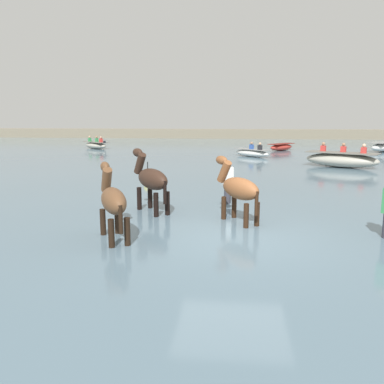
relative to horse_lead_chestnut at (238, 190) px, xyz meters
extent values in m
plane|color=#84755B|center=(-0.10, -1.26, -1.13)|extent=(120.00, 120.00, 0.00)
cube|color=slate|center=(-0.10, 8.74, -0.96)|extent=(90.00, 90.00, 0.33)
ellipsoid|color=brown|center=(0.04, -0.06, 0.05)|extent=(1.15, 1.35, 0.53)
cylinder|color=black|center=(-0.36, 0.22, -0.67)|extent=(0.12, 0.12, 0.91)
cylinder|color=black|center=(-0.10, 0.41, -0.67)|extent=(0.12, 0.12, 0.91)
cylinder|color=black|center=(0.19, -0.53, -0.67)|extent=(0.12, 0.12, 0.91)
cylinder|color=black|center=(0.45, -0.35, -0.67)|extent=(0.12, 0.12, 0.91)
cylinder|color=brown|center=(-0.37, 0.51, 0.38)|extent=(0.46, 0.52, 0.61)
ellipsoid|color=brown|center=(-0.44, 0.62, 0.66)|extent=(0.42, 0.48, 0.23)
cylinder|color=black|center=(0.41, -0.57, -0.20)|extent=(0.09, 0.09, 0.57)
ellipsoid|color=brown|center=(-2.59, -1.77, 0.04)|extent=(1.05, 1.39, 0.53)
cylinder|color=black|center=(-2.95, -1.44, -0.67)|extent=(0.12, 0.12, 0.90)
cylinder|color=black|center=(-2.67, -1.29, -0.67)|extent=(0.12, 0.12, 0.90)
cylinder|color=black|center=(-2.50, -2.26, -0.67)|extent=(0.12, 0.12, 0.90)
cylinder|color=black|center=(-2.22, -2.10, -0.67)|extent=(0.12, 0.12, 0.90)
cylinder|color=brown|center=(-2.92, -1.16, 0.38)|extent=(0.42, 0.53, 0.61)
ellipsoid|color=brown|center=(-2.99, -1.04, 0.66)|extent=(0.39, 0.49, 0.23)
cylinder|color=black|center=(-2.28, -2.33, -0.20)|extent=(0.09, 0.09, 0.57)
ellipsoid|color=#382319|center=(-2.30, 0.75, 0.11)|extent=(1.27, 1.39, 0.56)
cylinder|color=black|center=(-2.75, 1.02, -0.65)|extent=(0.13, 0.13, 0.96)
cylinder|color=black|center=(-2.49, 1.24, -0.65)|extent=(0.13, 0.13, 0.96)
cylinder|color=black|center=(-2.11, 0.26, -0.65)|extent=(0.13, 0.13, 0.96)
cylinder|color=black|center=(-1.85, 0.48, -0.65)|extent=(0.13, 0.13, 0.96)
cylinder|color=#382319|center=(-2.77, 1.32, 0.47)|extent=(0.50, 0.54, 0.65)
ellipsoid|color=#382319|center=(-2.86, 1.43, 0.76)|extent=(0.46, 0.50, 0.24)
cylinder|color=black|center=(-1.87, 0.24, -0.15)|extent=(0.09, 0.09, 0.60)
ellipsoid|color=silver|center=(0.97, 16.74, -0.57)|extent=(2.55, 2.52, 0.46)
cube|color=gray|center=(0.97, 16.74, -0.32)|extent=(2.45, 2.42, 0.04)
cube|color=#232328|center=(1.44, 16.12, -0.15)|extent=(0.31, 0.31, 0.30)
sphere|color=tan|center=(1.44, 16.12, 0.09)|extent=(0.18, 0.18, 0.18)
cube|color=#3356A8|center=(0.93, 16.70, -0.15)|extent=(0.31, 0.31, 0.30)
sphere|color=#A37556|center=(0.93, 16.70, 0.09)|extent=(0.18, 0.18, 0.18)
ellipsoid|color=#B2AD9E|center=(5.39, 11.56, -0.43)|extent=(3.86, 2.94, 0.74)
cube|color=slate|center=(5.39, 11.56, -0.04)|extent=(3.71, 2.82, 0.04)
cube|color=red|center=(6.31, 11.11, 0.13)|extent=(0.31, 0.28, 0.30)
sphere|color=beige|center=(6.31, 11.11, 0.37)|extent=(0.18, 0.18, 0.18)
cube|color=red|center=(5.48, 11.73, 0.13)|extent=(0.31, 0.28, 0.30)
sphere|color=#A37556|center=(5.48, 11.73, 0.37)|extent=(0.18, 0.18, 0.18)
cube|color=red|center=(4.55, 12.18, 0.13)|extent=(0.31, 0.28, 0.30)
sphere|color=#A37556|center=(4.55, 12.18, 0.37)|extent=(0.18, 0.18, 0.18)
ellipsoid|color=#BC382D|center=(3.45, 22.09, -0.55)|extent=(2.37, 2.56, 0.50)
cube|color=maroon|center=(3.45, 22.09, -0.28)|extent=(2.27, 2.45, 0.04)
ellipsoid|color=#B2AD9E|center=(-11.69, 22.19, -0.54)|extent=(2.76, 2.49, 0.52)
cube|color=slate|center=(-11.69, 22.19, -0.26)|extent=(2.64, 2.39, 0.04)
cube|color=black|center=(-10.65, 21.35, -0.19)|extent=(0.19, 0.20, 0.18)
cube|color=#388E51|center=(-12.35, 22.61, -0.09)|extent=(0.32, 0.30, 0.30)
sphere|color=tan|center=(-12.35, 22.61, 0.15)|extent=(0.18, 0.18, 0.18)
cube|color=#388E51|center=(-11.63, 22.27, -0.09)|extent=(0.32, 0.30, 0.30)
sphere|color=#A37556|center=(-11.63, 22.27, 0.15)|extent=(0.18, 0.18, 0.18)
cube|color=red|center=(-11.06, 21.73, -0.09)|extent=(0.32, 0.30, 0.30)
sphere|color=tan|center=(-11.06, 21.73, 0.15)|extent=(0.18, 0.18, 0.18)
cylinder|color=#383842|center=(-0.31, 2.14, -0.69)|extent=(0.20, 0.20, 0.88)
cube|color=white|center=(-0.31, 2.14, 0.02)|extent=(0.36, 0.28, 0.54)
sphere|color=#A37556|center=(-0.31, 2.14, 0.40)|extent=(0.20, 0.20, 0.20)
sphere|color=yellow|center=(-3.55, 5.66, -0.62)|extent=(0.36, 0.36, 0.36)
cylinder|color=black|center=(-3.55, 5.66, -0.21)|extent=(0.04, 0.04, 0.46)
cube|color=gray|center=(-0.10, 40.14, -0.40)|extent=(80.00, 2.40, 1.46)
camera|label=1|loc=(-0.08, -9.51, 1.74)|focal=36.75mm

